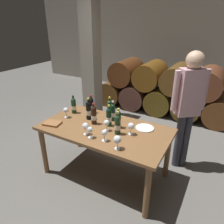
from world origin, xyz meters
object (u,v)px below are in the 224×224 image
wine_bottle_3 (89,110)px  serving_plate (145,128)px  wine_bottle_1 (118,119)px  wine_glass_3 (104,133)px  wine_bottle_0 (109,117)px  wine_glass_6 (90,130)px  wine_bottle_8 (74,105)px  wine_bottle_4 (118,124)px  dining_table (105,134)px  wine_bottle_6 (91,105)px  wine_glass_4 (117,140)px  wine_glass_2 (131,126)px  wine_glass_5 (86,126)px  wine_bottle_5 (110,109)px  wine_bottle_2 (94,115)px  wine_bottle_7 (113,112)px  wine_glass_1 (66,110)px  wine_glass_0 (107,123)px  sommelier_presenting (188,102)px  tasting_notebook (52,123)px

wine_bottle_3 → serving_plate: size_ratio=1.33×
wine_bottle_1 → wine_glass_3: size_ratio=1.89×
wine_bottle_0 → wine_glass_6: wine_bottle_0 is taller
wine_bottle_8 → wine_glass_6: 0.79m
wine_bottle_4 → wine_bottle_8: (-0.87, 0.23, -0.01)m
wine_bottle_0 → wine_bottle_8: wine_bottle_0 is taller
dining_table → wine_bottle_6: 0.57m
wine_glass_4 → wine_glass_2: bearing=90.1°
wine_bottle_3 → wine_glass_5: wine_bottle_3 is taller
wine_bottle_3 → wine_bottle_6: wine_bottle_3 is taller
wine_bottle_1 → wine_bottle_0: bearing=-175.1°
dining_table → wine_bottle_0: (0.02, 0.09, 0.22)m
wine_bottle_3 → serving_plate: bearing=9.2°
wine_bottle_0 → wine_glass_3: size_ratio=2.07×
wine_bottle_0 → wine_bottle_4: bearing=-33.8°
serving_plate → wine_bottle_5: bearing=173.9°
wine_glass_2 → serving_plate: size_ratio=0.66×
wine_bottle_2 → wine_glass_4: wine_bottle_2 is taller
wine_bottle_4 → wine_glass_4: size_ratio=1.85×
dining_table → wine_glass_6: size_ratio=11.65×
wine_bottle_4 → wine_glass_4: bearing=-62.3°
wine_bottle_4 → wine_glass_3: 0.23m
wine_bottle_0 → wine_bottle_7: bearing=100.9°
wine_glass_1 → wine_glass_6: bearing=-25.0°
wine_glass_0 → wine_glass_2: size_ratio=0.94×
wine_bottle_2 → wine_glass_6: (0.17, -0.32, -0.03)m
wine_bottle_4 → wine_bottle_7: wine_bottle_4 is taller
wine_bottle_3 → wine_glass_4: size_ratio=1.95×
wine_glass_3 → serving_plate: size_ratio=0.60×
wine_glass_4 → wine_glass_5: size_ratio=1.05×
wine_bottle_6 → wine_glass_0: 0.60m
wine_bottle_6 → serving_plate: (0.89, -0.07, -0.12)m
wine_glass_1 → wine_glass_3: (0.81, -0.27, -0.01)m
wine_bottle_5 → wine_glass_6: size_ratio=2.16×
wine_bottle_1 → wine_glass_1: size_ratio=1.79×
wine_bottle_0 → sommelier_presenting: 1.10m
wine_glass_3 → tasting_notebook: wine_glass_3 is taller
wine_glass_4 → wine_glass_6: (-0.39, 0.05, -0.01)m
wine_bottle_1 → wine_bottle_8: wine_bottle_8 is taller
wine_bottle_2 → wine_bottle_6: size_ratio=1.07×
wine_bottle_4 → wine_glass_4: 0.32m
wine_bottle_6 → wine_bottle_8: bearing=-149.3°
wine_glass_1 → serving_plate: 1.14m
wine_glass_1 → wine_bottle_2: bearing=3.8°
wine_glass_5 → wine_bottle_6: bearing=118.6°
wine_glass_6 → sommelier_presenting: size_ratio=0.09×
dining_table → wine_bottle_3: (-0.33, 0.12, 0.23)m
wine_glass_6 → wine_glass_1: bearing=155.0°
dining_table → wine_glass_1: 0.68m
wine_bottle_0 → serving_plate: size_ratio=1.24×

